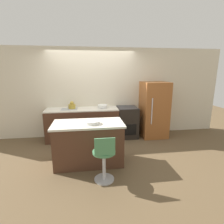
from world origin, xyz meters
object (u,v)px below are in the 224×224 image
(oven_range, at_px, (127,122))
(stool_chair, at_px, (104,159))
(kettle, at_px, (72,106))
(refrigerator, at_px, (154,110))
(mixing_bowl, at_px, (102,106))

(oven_range, distance_m, stool_chair, 2.28)
(oven_range, height_order, stool_chair, oven_range)
(oven_range, bearing_deg, kettle, 178.49)
(kettle, bearing_deg, stool_chair, -72.09)
(refrigerator, xyz_separation_m, stool_chair, (-1.69, -2.04, -0.39))
(refrigerator, bearing_deg, stool_chair, -129.64)
(mixing_bowl, bearing_deg, oven_range, -3.29)
(kettle, height_order, mixing_bowl, kettle)
(mixing_bowl, bearing_deg, kettle, 180.00)
(oven_range, xyz_separation_m, refrigerator, (0.80, -0.05, 0.36))
(stool_chair, distance_m, kettle, 2.31)
(oven_range, relative_size, mixing_bowl, 3.22)
(oven_range, height_order, refrigerator, refrigerator)
(oven_range, relative_size, kettle, 4.29)
(oven_range, xyz_separation_m, kettle, (-1.59, 0.04, 0.54))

